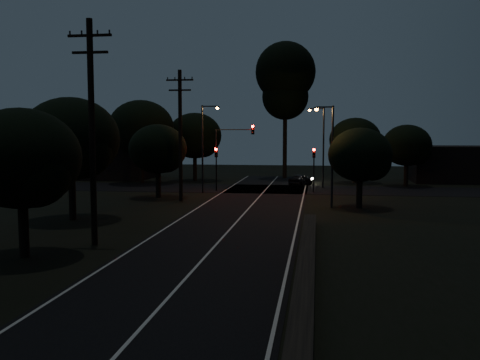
% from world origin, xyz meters
% --- Properties ---
extents(road_surface, '(60.00, 70.00, 0.03)m').
position_xyz_m(road_surface, '(0.00, 31.12, 0.01)').
color(road_surface, black).
rests_on(road_surface, ground).
extents(retaining_wall, '(6.93, 26.00, 1.60)m').
position_xyz_m(retaining_wall, '(7.74, 3.00, 0.62)').
color(retaining_wall, black).
rests_on(retaining_wall, ground).
extents(utility_pole_mid, '(2.20, 0.30, 11.00)m').
position_xyz_m(utility_pole_mid, '(-6.00, 15.00, 5.74)').
color(utility_pole_mid, black).
rests_on(utility_pole_mid, ground).
extents(utility_pole_far, '(2.20, 0.30, 10.50)m').
position_xyz_m(utility_pole_far, '(-6.00, 32.00, 5.48)').
color(utility_pole_far, black).
rests_on(utility_pole_far, ground).
extents(tree_left_b, '(5.23, 5.23, 6.65)m').
position_xyz_m(tree_left_b, '(-7.82, 11.89, 4.31)').
color(tree_left_b, black).
rests_on(tree_left_b, ground).
extents(tree_left_c, '(6.15, 6.15, 7.77)m').
position_xyz_m(tree_left_c, '(-10.28, 21.88, 5.02)').
color(tree_left_c, black).
rests_on(tree_left_c, ground).
extents(tree_left_d, '(4.92, 4.92, 6.24)m').
position_xyz_m(tree_left_d, '(-8.33, 33.90, 4.04)').
color(tree_left_d, black).
rests_on(tree_left_d, ground).
extents(tree_far_nw, '(6.13, 6.13, 7.77)m').
position_xyz_m(tree_far_nw, '(-8.78, 49.88, 5.03)').
color(tree_far_nw, black).
rests_on(tree_far_nw, ground).
extents(tree_far_w, '(7.08, 7.08, 9.02)m').
position_xyz_m(tree_far_w, '(-13.75, 45.86, 5.86)').
color(tree_far_w, black).
rests_on(tree_far_w, ground).
extents(tree_far_ne, '(5.64, 5.64, 7.14)m').
position_xyz_m(tree_far_ne, '(9.20, 49.89, 4.62)').
color(tree_far_ne, black).
rests_on(tree_far_ne, ground).
extents(tree_far_e, '(5.00, 5.00, 6.34)m').
position_xyz_m(tree_far_e, '(14.18, 46.90, 4.10)').
color(tree_far_e, black).
rests_on(tree_far_e, ground).
extents(tree_right_a, '(4.64, 4.64, 5.90)m').
position_xyz_m(tree_right_a, '(8.16, 29.91, 3.82)').
color(tree_right_a, black).
rests_on(tree_right_a, ground).
extents(tall_pine, '(7.20, 7.20, 16.35)m').
position_xyz_m(tall_pine, '(1.00, 55.00, 11.80)').
color(tall_pine, black).
rests_on(tall_pine, ground).
extents(building_left, '(10.00, 8.00, 4.40)m').
position_xyz_m(building_left, '(-20.00, 52.00, 2.20)').
color(building_left, black).
rests_on(building_left, ground).
extents(building_right, '(9.00, 7.00, 4.00)m').
position_xyz_m(building_right, '(20.00, 53.00, 2.00)').
color(building_right, black).
rests_on(building_right, ground).
extents(signal_left, '(0.28, 0.35, 4.10)m').
position_xyz_m(signal_left, '(-4.60, 39.99, 2.84)').
color(signal_left, black).
rests_on(signal_left, ground).
extents(signal_right, '(0.28, 0.35, 4.10)m').
position_xyz_m(signal_right, '(4.60, 39.99, 2.84)').
color(signal_right, black).
rests_on(signal_right, ground).
extents(signal_mast, '(3.70, 0.35, 6.25)m').
position_xyz_m(signal_mast, '(-2.91, 39.99, 4.34)').
color(signal_mast, black).
rests_on(signal_mast, ground).
extents(streetlight_a, '(1.66, 0.26, 8.00)m').
position_xyz_m(streetlight_a, '(-5.31, 38.00, 4.64)').
color(streetlight_a, black).
rests_on(streetlight_a, ground).
extents(streetlight_b, '(1.66, 0.26, 8.00)m').
position_xyz_m(streetlight_b, '(5.31, 44.00, 4.64)').
color(streetlight_b, black).
rests_on(streetlight_b, ground).
extents(streetlight_c, '(1.46, 0.26, 7.50)m').
position_xyz_m(streetlight_c, '(5.83, 30.00, 4.35)').
color(streetlight_c, black).
rests_on(streetlight_c, ground).
extents(car, '(2.69, 3.88, 1.23)m').
position_xyz_m(car, '(3.20, 46.00, 0.61)').
color(car, black).
rests_on(car, ground).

